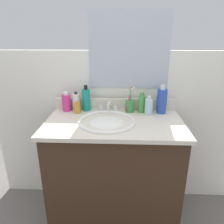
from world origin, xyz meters
name	(u,v)px	position (x,y,z in m)	size (l,w,h in m)	color
ground_plane	(114,217)	(0.00, 0.00, 0.00)	(6.00, 6.00, 0.00)	#66605B
vanity_cabinet	(114,175)	(0.00, 0.00, 0.41)	(0.91, 0.49, 0.82)	#382316
countertop	(114,123)	(0.00, 0.00, 0.84)	(0.95, 0.53, 0.03)	beige
backsplash	(115,104)	(0.00, 0.25, 0.90)	(0.95, 0.02, 0.09)	beige
back_wall	(115,129)	(0.00, 0.31, 0.65)	(2.05, 0.04, 1.30)	white
mirror_panel	(129,50)	(0.10, 0.29, 1.30)	(0.60, 0.01, 0.56)	#B2BCC6
sink_basin	(107,126)	(-0.05, -0.01, 0.82)	(0.39, 0.39, 0.11)	white
faucet	(108,109)	(-0.05, 0.19, 0.88)	(0.16, 0.10, 0.08)	silver
bottle_shampoo_blue	(162,101)	(0.35, 0.19, 0.95)	(0.07, 0.07, 0.21)	#2D4CB2
bottle_soap_pink	(66,102)	(-0.38, 0.21, 0.92)	(0.06, 0.06, 0.15)	#D8338C
bottle_toner_green	(142,103)	(0.20, 0.20, 0.92)	(0.05, 0.05, 0.15)	#4C9E4C
bottle_lotion_white	(76,102)	(-0.30, 0.22, 0.92)	(0.06, 0.06, 0.16)	white
bottle_oil_amber	(77,108)	(-0.28, 0.16, 0.89)	(0.05, 0.05, 0.09)	gold
bottle_gel_clear	(149,107)	(0.25, 0.15, 0.91)	(0.06, 0.06, 0.14)	silver
bottle_mouthwash_teal	(86,99)	(-0.22, 0.22, 0.94)	(0.06, 0.06, 0.20)	teal
cup_green	(130,105)	(0.11, 0.20, 0.91)	(0.07, 0.07, 0.20)	#3F8C47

